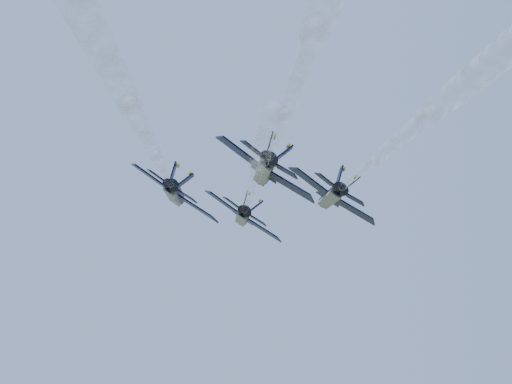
# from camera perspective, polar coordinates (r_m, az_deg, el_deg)

# --- Properties ---
(jet_lead) EXTENTS (10.78, 16.75, 7.13)m
(jet_lead) POSITION_cam_1_polar(r_m,az_deg,el_deg) (101.18, -1.04, -1.98)
(jet_lead) COLOR black
(jet_left) EXTENTS (10.78, 16.75, 7.13)m
(jet_left) POSITION_cam_1_polar(r_m,az_deg,el_deg) (88.92, -6.48, -0.14)
(jet_left) COLOR black
(jet_right) EXTENTS (10.78, 16.75, 7.13)m
(jet_right) POSITION_cam_1_polar(r_m,az_deg,el_deg) (90.33, 6.02, -0.38)
(jet_right) COLOR black
(jet_slot) EXTENTS (10.78, 16.75, 7.13)m
(jet_slot) POSITION_cam_1_polar(r_m,az_deg,el_deg) (78.39, 0.71, 1.73)
(jet_slot) COLOR black
(smoke_trail_lead) EXTENTS (13.39, 53.69, 2.23)m
(smoke_trail_lead) POSITION_cam_1_polar(r_m,az_deg,el_deg) (62.08, 1.44, 6.18)
(smoke_trail_lead) COLOR white
(smoke_trail_left) EXTENTS (13.39, 53.69, 2.23)m
(smoke_trail_left) POSITION_cam_1_polar(r_m,az_deg,el_deg) (50.40, -7.73, 11.41)
(smoke_trail_left) COLOR white
(smoke_trail_right) EXTENTS (13.39, 53.69, 2.23)m
(smoke_trail_right) POSITION_cam_1_polar(r_m,az_deg,el_deg) (52.92, 14.31, 10.44)
(smoke_trail_right) COLOR white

